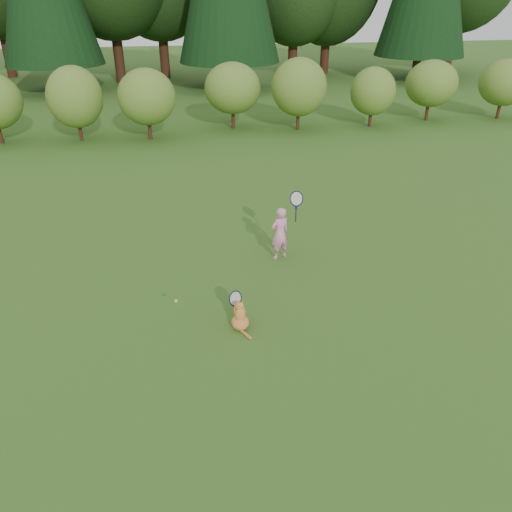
{
  "coord_description": "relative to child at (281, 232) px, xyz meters",
  "views": [
    {
      "loc": [
        -1.28,
        -7.22,
        5.04
      ],
      "look_at": [
        0.2,
        0.8,
        0.7
      ],
      "focal_mm": 35.0,
      "sensor_mm": 36.0,
      "label": 1
    }
  ],
  "objects": [
    {
      "name": "ground",
      "position": [
        -0.93,
        -1.92,
        -0.6
      ],
      "size": [
        100.0,
        100.0,
        0.0
      ],
      "primitive_type": "plane",
      "color": "#2D5417",
      "rests_on": "ground"
    },
    {
      "name": "tennis_ball",
      "position": [
        -2.25,
        -2.22,
        -0.01
      ],
      "size": [
        0.06,
        0.06,
        0.06
      ],
      "color": "#A6CB17",
      "rests_on": "ground"
    },
    {
      "name": "shrub_row",
      "position": [
        -0.93,
        11.08,
        0.8
      ],
      "size": [
        28.0,
        3.0,
        2.8
      ],
      "primitive_type": null,
      "color": "#4D7925",
      "rests_on": "ground"
    },
    {
      "name": "cat",
      "position": [
        -1.22,
        -2.3,
        -0.34
      ],
      "size": [
        0.34,
        0.68,
        0.69
      ],
      "rotation": [
        0.0,
        0.0,
        -0.01
      ],
      "color": "#CE5227",
      "rests_on": "ground"
    },
    {
      "name": "child",
      "position": [
        0.0,
        0.0,
        0.0
      ],
      "size": [
        0.69,
        0.49,
        1.71
      ],
      "rotation": [
        0.0,
        0.0,
        3.48
      ],
      "color": "pink",
      "rests_on": "ground"
    }
  ]
}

